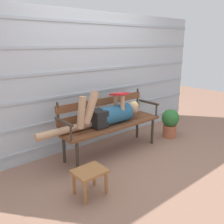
{
  "coord_description": "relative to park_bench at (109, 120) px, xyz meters",
  "views": [
    {
      "loc": [
        -2.21,
        -2.47,
        1.65
      ],
      "look_at": [
        0.0,
        0.16,
        0.65
      ],
      "focal_mm": 38.42,
      "sensor_mm": 36.0,
      "label": 1
    }
  ],
  "objects": [
    {
      "name": "park_bench",
      "position": [
        0.0,
        0.0,
        0.0
      ],
      "size": [
        1.67,
        0.47,
        0.88
      ],
      "color": "brown",
      "rests_on": "ground"
    },
    {
      "name": "footstool",
      "position": [
        -0.89,
        -0.74,
        -0.27
      ],
      "size": [
        0.35,
        0.28,
        0.3
      ],
      "color": "#9E6638",
      "rests_on": "ground"
    },
    {
      "name": "reclining_person",
      "position": [
        -0.08,
        -0.07,
        0.12
      ],
      "size": [
        1.71,
        0.27,
        0.57
      ],
      "color": "#23567A"
    },
    {
      "name": "ground_plane",
      "position": [
        -0.0,
        -0.23,
        -0.51
      ],
      "size": [
        12.0,
        12.0,
        0.0
      ],
      "primitive_type": "plane",
      "color": "#936B56"
    },
    {
      "name": "potted_plant",
      "position": [
        1.21,
        -0.25,
        -0.23
      ],
      "size": [
        0.31,
        0.31,
        0.51
      ],
      "color": "#AD5B3D",
      "rests_on": "ground"
    },
    {
      "name": "house_siding",
      "position": [
        -0.0,
        0.46,
        0.55
      ],
      "size": [
        4.89,
        0.08,
        2.12
      ],
      "color": "#B2BCC6",
      "rests_on": "ground"
    }
  ]
}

